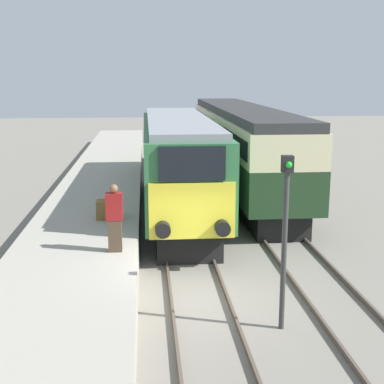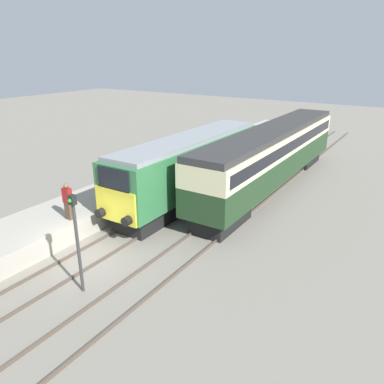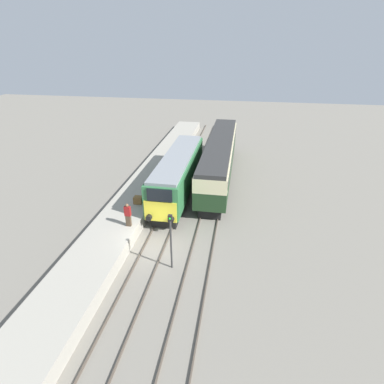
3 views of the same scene
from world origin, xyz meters
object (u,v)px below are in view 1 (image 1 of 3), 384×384
Objects in this scene: passenger_carriage at (241,140)px; luggage_crate at (108,209)px; locomotive at (178,162)px; person_on_platform at (115,218)px; signal_post at (285,229)px.

luggage_crate is (-5.97, -8.79, -1.17)m from passenger_carriage.
locomotive is 0.73× the size of passenger_carriage.
person_on_platform is 4.76m from signal_post.
signal_post is 5.66× the size of luggage_crate.
passenger_carriage reaches higher than person_on_platform.
passenger_carriage is (3.40, 4.70, 0.28)m from locomotive.
signal_post is at bearing -80.60° from locomotive.
signal_post is at bearing -96.48° from passenger_carriage.
locomotive reaches higher than signal_post.
signal_post is (3.85, -2.78, 0.42)m from person_on_platform.
signal_post is (-1.70, -14.97, -0.14)m from passenger_carriage.
locomotive is 10.41m from signal_post.
locomotive is at bearing 99.40° from signal_post.
luggage_crate is at bearing 124.68° from signal_post.
luggage_crate is at bearing 97.19° from person_on_platform.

